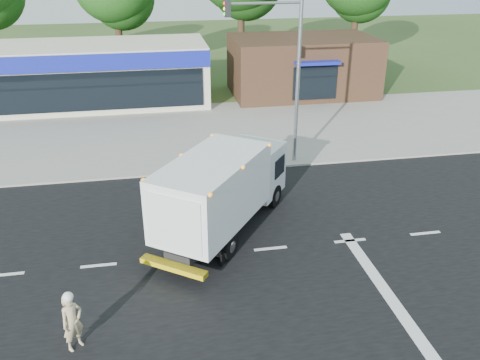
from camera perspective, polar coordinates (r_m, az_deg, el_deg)
The scene contains 10 objects.
ground at distance 18.40m, azimuth 3.45°, elevation -7.72°, with size 120.00×120.00×0.00m, color #385123.
road_asphalt at distance 18.40m, azimuth 3.45°, elevation -7.71°, with size 60.00×14.00×0.02m, color black.
sidewalk at distance 25.51m, azimuth -0.79°, elevation 2.23°, with size 60.00×2.40×0.12m, color gray.
parking_apron at distance 30.90m, azimuth -2.56°, elevation 6.25°, with size 60.00×9.00×0.02m, color gray.
lane_markings at distance 17.65m, azimuth 8.80°, elevation -9.52°, with size 55.20×7.00×0.01m.
ems_box_truck at distance 18.53m, azimuth -1.96°, elevation -0.80°, with size 6.11×7.25×3.25m.
emergency_worker at distance 14.60m, azimuth -18.33°, elevation -14.80°, with size 0.73×0.72×1.81m.
retail_strip_mall at distance 36.20m, azimuth -18.51°, elevation 11.11°, with size 18.00×6.20×4.00m.
brown_storefront at distance 37.47m, azimuth 7.01°, elevation 12.61°, with size 10.00×6.70×4.00m.
traffic_signal_pole at distance 23.97m, azimuth 5.09°, elevation 12.84°, with size 3.51×0.25×8.00m.
Camera 1 is at (-3.80, -15.01, 9.94)m, focal length 38.00 mm.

